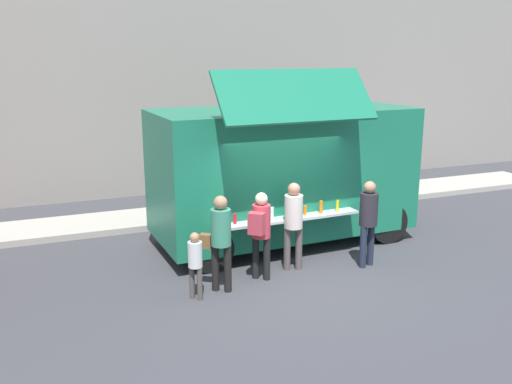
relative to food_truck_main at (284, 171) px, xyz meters
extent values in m
plane|color=#38383D|center=(-0.56, -1.82, -1.62)|extent=(60.00, 60.00, 0.00)
cube|color=#9E998E|center=(-4.01, 2.62, -1.54)|extent=(28.00, 1.60, 0.15)
cube|color=gray|center=(-3.01, 6.52, 2.67)|extent=(32.00, 2.40, 8.58)
cube|color=#186C4D|center=(-0.01, 0.02, 0.01)|extent=(5.65, 2.58, 2.66)
cube|color=#186C4D|center=(-0.51, -1.59, 1.74)|extent=(3.09, 0.95, 0.94)
cube|color=black|center=(-0.52, -1.13, 0.33)|extent=(2.91, 0.20, 1.20)
cube|color=#B7B7BC|center=(-0.51, -1.34, -0.66)|extent=(3.07, 0.46, 0.05)
cylinder|color=red|center=(-1.62, -1.33, -0.54)|extent=(0.06, 0.06, 0.19)
cylinder|color=orange|center=(-1.26, -1.38, -0.54)|extent=(0.07, 0.07, 0.20)
cylinder|color=white|center=(-0.88, -1.38, -0.51)|extent=(0.07, 0.07, 0.26)
cylinder|color=silver|center=(-0.53, -1.35, -0.52)|extent=(0.07, 0.07, 0.23)
cylinder|color=orange|center=(-0.13, -1.31, -0.54)|extent=(0.06, 0.06, 0.20)
cylinder|color=orange|center=(0.23, -1.31, -0.51)|extent=(0.07, 0.07, 0.26)
cylinder|color=yellow|center=(0.61, -1.32, -0.52)|extent=(0.06, 0.06, 0.24)
cube|color=black|center=(2.73, 0.12, 0.49)|extent=(0.15, 2.03, 1.17)
cylinder|color=black|center=(2.04, 1.14, -1.17)|extent=(0.90, 0.28, 0.90)
cylinder|color=black|center=(2.12, -0.94, -1.17)|extent=(0.90, 0.28, 0.90)
cylinder|color=black|center=(-2.13, 0.99, -1.17)|extent=(0.90, 0.28, 0.90)
cylinder|color=black|center=(-2.05, -1.09, -1.17)|extent=(0.90, 0.28, 0.90)
cylinder|color=#2E6338|center=(4.09, 2.32, -1.12)|extent=(0.60, 0.60, 1.00)
cylinder|color=#4D4645|center=(-0.64, -1.58, -1.19)|extent=(0.14, 0.14, 0.85)
cylinder|color=#4D4645|center=(-0.42, -1.65, -1.19)|extent=(0.14, 0.14, 0.85)
cylinder|color=beige|center=(-0.53, -1.61, -0.44)|extent=(0.35, 0.35, 0.64)
sphere|color=#A26B55|center=(-0.53, -1.61, 0.00)|extent=(0.24, 0.24, 0.24)
cylinder|color=black|center=(-1.36, -1.74, -1.21)|extent=(0.13, 0.13, 0.82)
cylinder|color=black|center=(-1.20, -1.88, -1.21)|extent=(0.13, 0.13, 0.82)
cylinder|color=#BA3542|center=(-1.28, -1.81, -0.49)|extent=(0.34, 0.34, 0.62)
sphere|color=beige|center=(-1.28, -1.81, -0.07)|extent=(0.23, 0.23, 0.23)
cube|color=#B53644|center=(-1.46, -2.00, -0.46)|extent=(0.33, 0.32, 0.40)
cylinder|color=black|center=(-2.24, -1.98, -1.19)|extent=(0.14, 0.14, 0.86)
cylinder|color=black|center=(-2.05, -2.12, -1.19)|extent=(0.14, 0.14, 0.86)
cylinder|color=#357E62|center=(-2.14, -2.05, -0.44)|extent=(0.36, 0.36, 0.65)
sphere|color=#A17254|center=(-2.14, -2.05, 0.01)|extent=(0.24, 0.24, 0.24)
cube|color=brown|center=(-2.37, -1.88, -0.71)|extent=(0.26, 0.24, 0.25)
cylinder|color=#1E2435|center=(0.79, -2.04, -1.19)|extent=(0.13, 0.13, 0.85)
cylinder|color=#1E2435|center=(1.01, -1.97, -1.19)|extent=(0.13, 0.13, 0.85)
cylinder|color=#242228|center=(0.90, -2.00, -0.45)|extent=(0.35, 0.35, 0.64)
sphere|color=#966D53|center=(0.90, -2.00, -0.01)|extent=(0.24, 0.24, 0.24)
cylinder|color=#4B4441|center=(-2.71, -2.15, -1.32)|extent=(0.09, 0.09, 0.59)
cylinder|color=#4B4441|center=(-2.61, -2.27, -1.32)|extent=(0.09, 0.09, 0.59)
cylinder|color=silver|center=(-2.66, -2.21, -0.81)|extent=(0.24, 0.24, 0.45)
sphere|color=#A0724E|center=(-2.66, -2.21, -0.50)|extent=(0.17, 0.17, 0.17)
camera|label=1|loc=(-5.03, -10.76, 2.48)|focal=38.92mm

